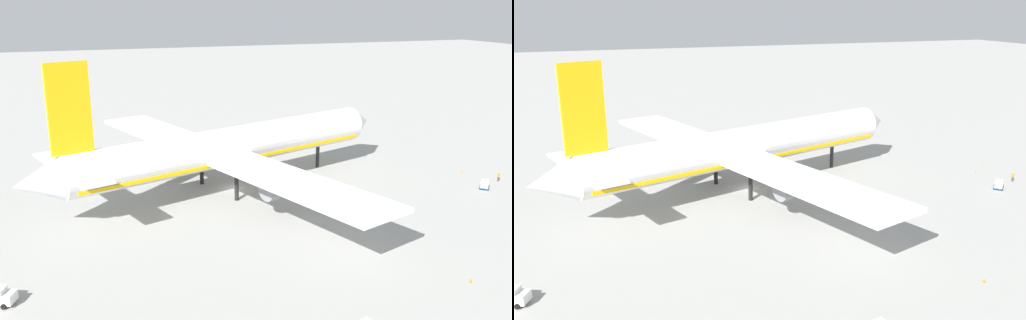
# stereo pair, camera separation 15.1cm
# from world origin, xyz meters

# --- Properties ---
(ground_plane) EXTENTS (600.00, 600.00, 0.00)m
(ground_plane) POSITION_xyz_m (0.00, 0.00, 0.00)
(ground_plane) COLOR #9E9E99
(airliner) EXTENTS (68.45, 71.49, 23.53)m
(airliner) POSITION_xyz_m (-1.20, -0.30, 7.40)
(airliner) COLOR white
(airliner) RESTS_ON ground
(baggage_cart_0) EXTENTS (2.55, 2.57, 1.52)m
(baggage_cart_0) POSITION_xyz_m (41.03, -15.07, 0.82)
(baggage_cart_0) COLOR #26598C
(baggage_cart_0) RESTS_ON ground
(ground_worker_4) EXTENTS (0.44, 0.44, 1.68)m
(ground_worker_4) POSITION_xyz_m (46.29, -12.64, 0.85)
(ground_worker_4) COLOR #3F3F47
(ground_worker_4) RESTS_ON ground
(traffic_cone_0) EXTENTS (0.36, 0.36, 0.55)m
(traffic_cone_0) POSITION_xyz_m (15.78, -41.23, 0.28)
(traffic_cone_0) COLOR orange
(traffic_cone_0) RESTS_ON ground
(traffic_cone_2) EXTENTS (0.36, 0.36, 0.55)m
(traffic_cone_2) POSITION_xyz_m (43.65, -6.09, 0.28)
(traffic_cone_2) COLOR orange
(traffic_cone_2) RESTS_ON ground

